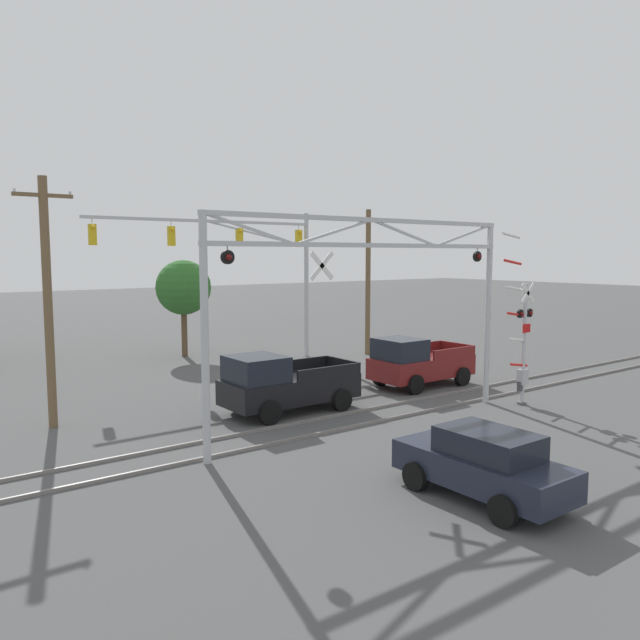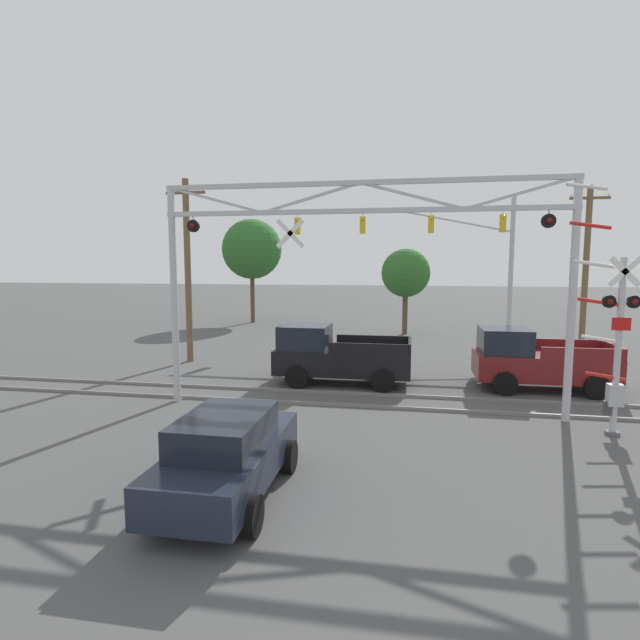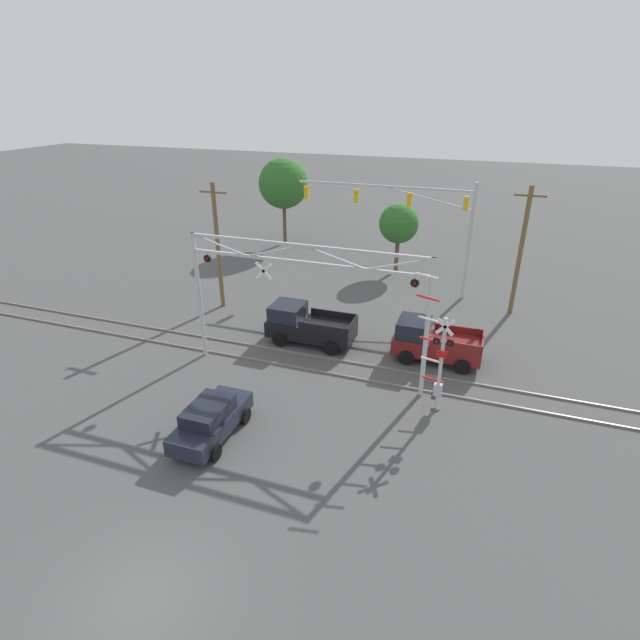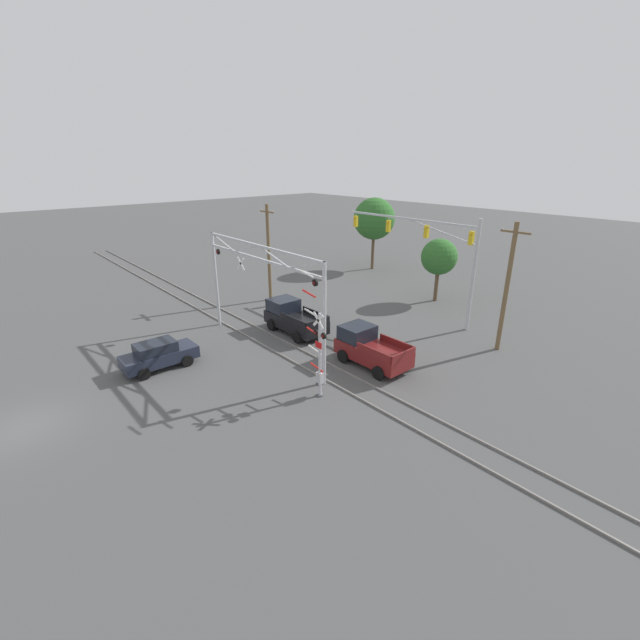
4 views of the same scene
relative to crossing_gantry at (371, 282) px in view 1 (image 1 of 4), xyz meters
The scene contains 11 objects.
rail_track_near 4.70m from the crossing_gantry, 86.91° to the left, with size 80.00×0.08×0.10m, color gray.
rail_track_far 4.99m from the crossing_gantry, 89.49° to the left, with size 80.00×0.08×0.10m, color gray.
crossing_gantry is the anchor object (origin of this frame).
crossing_signal_mast 7.07m from the crossing_gantry, ahead, with size 1.88×0.35×6.39m.
traffic_signal_span 13.36m from the crossing_gantry, 75.24° to the left, with size 12.01×0.39×7.81m.
pickup_truck_lead 5.10m from the crossing_gantry, 109.78° to the left, with size 4.89×2.32×2.14m.
pickup_truck_following 7.78m from the crossing_gantry, 31.82° to the left, with size 4.55×2.32×2.14m.
sedan_waiting 7.40m from the crossing_gantry, 106.85° to the right, with size 1.96×4.21×1.63m.
utility_pole_left 10.34m from the crossing_gantry, 142.90° to the left, with size 1.80×0.28×8.05m.
utility_pole_right 15.00m from the crossing_gantry, 49.37° to the left, with size 1.80×0.28×8.07m.
background_tree_far_left_verge 16.90m from the crossing_gantry, 85.94° to the left, with size 3.00×3.00×5.31m.
Camera 1 is at (-13.09, -1.83, 5.60)m, focal length 35.00 mm.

